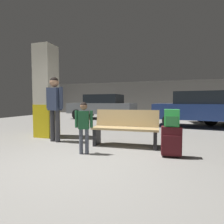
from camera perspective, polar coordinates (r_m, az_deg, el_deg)
ground_plane at (r=6.96m, az=4.82°, el=-6.11°), size 18.00×18.00×0.10m
garage_back_wall at (r=15.63m, az=12.17°, el=4.44°), size 18.00×0.12×2.80m
structural_pillar at (r=5.95m, az=-20.16°, el=6.04°), size 0.57×0.57×2.81m
bench at (r=4.44m, az=4.31°, el=-5.12°), size 1.63×0.61×0.89m
suitcase at (r=3.76m, az=18.32°, el=-8.74°), size 0.40×0.26×0.60m
backpack_bright at (r=3.69m, az=18.44°, el=-1.89°), size 0.29×0.20×0.34m
child at (r=3.77m, az=-8.97°, el=-3.20°), size 0.36×0.21×1.09m
adult at (r=5.10m, az=-17.80°, el=3.04°), size 0.59×0.28×1.75m
parked_car_near at (r=8.50m, az=26.98°, el=1.06°), size 4.25×2.11×1.51m
parked_car_far at (r=11.15m, az=-3.08°, el=1.90°), size 4.22×2.04×1.51m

